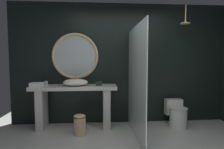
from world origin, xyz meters
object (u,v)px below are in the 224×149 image
(round_wall_mirror, at_px, (75,56))
(folded_hand_towel, at_px, (37,85))
(rain_shower_head, at_px, (185,21))
(vessel_sink, at_px, (75,82))
(tissue_box, at_px, (99,83))
(tumbler_cup, at_px, (46,83))
(waste_bin, at_px, (80,124))
(toilet, at_px, (177,114))

(round_wall_mirror, bearing_deg, folded_hand_towel, -150.90)
(rain_shower_head, bearing_deg, vessel_sink, 178.75)
(round_wall_mirror, xyz_separation_m, rain_shower_head, (2.25, -0.31, 0.70))
(tissue_box, xyz_separation_m, round_wall_mirror, (-0.50, 0.25, 0.56))
(tumbler_cup, bearing_deg, rain_shower_head, -2.49)
(tumbler_cup, height_order, folded_hand_towel, tumbler_cup)
(rain_shower_head, distance_m, folded_hand_towel, 3.20)
(waste_bin, bearing_deg, tumbler_cup, 148.82)
(round_wall_mirror, relative_size, waste_bin, 2.56)
(tissue_box, bearing_deg, folded_hand_towel, -173.64)
(vessel_sink, height_order, toilet, vessel_sink)
(rain_shower_head, height_order, folded_hand_towel, rain_shower_head)
(vessel_sink, xyz_separation_m, folded_hand_towel, (-0.72, -0.12, -0.03))
(round_wall_mirror, xyz_separation_m, toilet, (2.12, -0.31, -1.21))
(tumbler_cup, xyz_separation_m, round_wall_mirror, (0.57, 0.19, 0.55))
(tissue_box, relative_size, waste_bin, 0.36)
(tissue_box, relative_size, toilet, 0.25)
(tissue_box, xyz_separation_m, folded_hand_towel, (-1.19, -0.13, 0.00))
(toilet, bearing_deg, tumbler_cup, 177.51)
(tissue_box, height_order, folded_hand_towel, folded_hand_towel)
(tissue_box, bearing_deg, waste_bin, -134.16)
(vessel_sink, bearing_deg, folded_hand_towel, -170.58)
(vessel_sink, relative_size, tumbler_cup, 5.11)
(vessel_sink, bearing_deg, tissue_box, 1.59)
(vessel_sink, xyz_separation_m, round_wall_mirror, (-0.03, 0.27, 0.53))
(tissue_box, bearing_deg, rain_shower_head, -2.01)
(tissue_box, distance_m, toilet, 1.75)
(tumbler_cup, distance_m, rain_shower_head, 3.09)
(tissue_box, relative_size, folded_hand_towel, 0.60)
(tissue_box, distance_m, round_wall_mirror, 0.79)
(tumbler_cup, distance_m, waste_bin, 1.10)
(vessel_sink, relative_size, folded_hand_towel, 2.18)
(vessel_sink, xyz_separation_m, tumbler_cup, (-0.60, 0.07, -0.02))
(rain_shower_head, height_order, waste_bin, rain_shower_head)
(tumbler_cup, xyz_separation_m, folded_hand_towel, (-0.12, -0.19, -0.01))
(round_wall_mirror, height_order, toilet, round_wall_mirror)
(tumbler_cup, distance_m, tissue_box, 1.07)
(vessel_sink, distance_m, waste_bin, 0.83)
(vessel_sink, relative_size, round_wall_mirror, 0.50)
(vessel_sink, xyz_separation_m, toilet, (2.09, -0.04, -0.68))
(tissue_box, bearing_deg, vessel_sink, -178.41)
(vessel_sink, height_order, waste_bin, vessel_sink)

